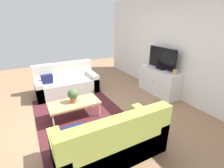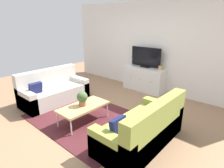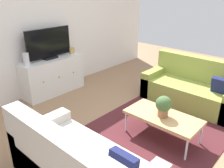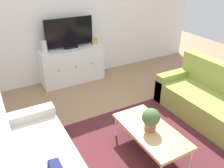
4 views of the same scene
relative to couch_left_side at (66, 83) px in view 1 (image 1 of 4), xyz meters
The scene contains 11 objects.
ground_plane 1.47m from the couch_left_side, ahead, with size 10.00×10.00×0.00m, color #997251.
wall_back 3.20m from the couch_left_side, 61.57° to the left, with size 6.40×0.12×2.70m, color white.
area_rug 1.46m from the couch_left_side, ahead, with size 2.50×1.90×0.01m, color #4C1E23.
couch_left_side is the anchor object (origin of this frame).
couch_right_side 2.87m from the couch_left_side, ahead, with size 0.81×1.73×0.86m.
coffee_table 1.49m from the couch_left_side, ahead, with size 0.54×1.08×0.38m.
potted_plant 1.50m from the couch_left_side, ahead, with size 0.23×0.23×0.31m.
tv_console 2.74m from the couch_left_side, 60.11° to the left, with size 1.30×0.47×0.74m.
flat_screen_tv 2.86m from the couch_left_side, 60.32° to the left, with size 0.98×0.16×0.61m.
glass_vase 2.58m from the couch_left_side, 70.63° to the left, with size 0.11×0.11×0.23m, color silver.
mantel_clock 3.08m from the couch_left_side, 51.41° to the left, with size 0.11×0.07×0.13m, color tan.
Camera 1 is at (3.22, -1.05, 2.07)m, focal length 26.29 mm.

